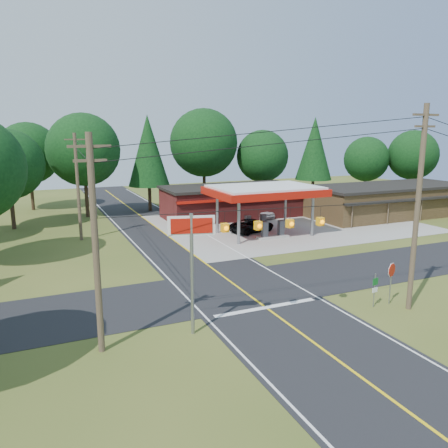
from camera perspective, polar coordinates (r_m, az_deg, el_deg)
name	(u,v)px	position (r m, az deg, el deg)	size (l,w,h in m)	color
ground	(239,288)	(28.87, 1.98, -8.38)	(120.00, 120.00, 0.00)	#3D4E1B
main_highway	(239,288)	(28.87, 1.98, -8.36)	(8.00, 120.00, 0.02)	black
cross_road	(239,288)	(28.87, 1.98, -8.35)	(70.00, 7.00, 0.02)	black
lane_center_yellow	(239,288)	(28.86, 1.98, -8.33)	(0.15, 110.00, 0.00)	yellow
gas_canopy	(265,192)	(43.18, 5.32, 4.15)	(10.60, 7.40, 4.88)	gray
convenience_store	(231,201)	(52.78, 0.96, 3.00)	(16.40, 7.55, 3.80)	maroon
strip_building	(388,200)	(57.27, 20.66, 2.94)	(20.40, 8.75, 3.80)	#3B2B18
utility_pole_near_right	(418,207)	(26.30, 23.96, 2.04)	(1.80, 0.30, 11.50)	#473828
utility_pole_near_left	(95,243)	(20.10, -16.46, -2.35)	(1.80, 0.30, 10.00)	#473828
utility_pole_far_left	(78,185)	(42.83, -18.56, 4.79)	(1.80, 0.30, 10.00)	#473828
utility_pole_north	(77,174)	(59.86, -18.68, 6.16)	(0.30, 0.30, 9.50)	#473828
overhead_beacons	(274,210)	(21.67, 6.60, 1.78)	(17.04, 2.04, 1.03)	black
treeline_backdrop	(153,156)	(50.09, -9.22, 8.80)	(70.27, 51.59, 13.30)	#332316
suv_car	(252,225)	(44.85, 3.74, -0.18)	(4.92, 4.92, 1.37)	black
sedan_car	(259,211)	(52.43, 4.60, 1.66)	(4.63, 4.63, 1.58)	silver
big_stop_sign	(192,247)	(21.26, -4.24, -3.04)	(2.24, 0.65, 6.17)	gray
octagonal_stop_sign	(392,273)	(27.51, 21.04, -6.02)	(0.83, 0.36, 2.55)	gray
route_sign_post	(375,287)	(26.91, 19.10, -7.84)	(0.42, 0.12, 2.04)	gray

